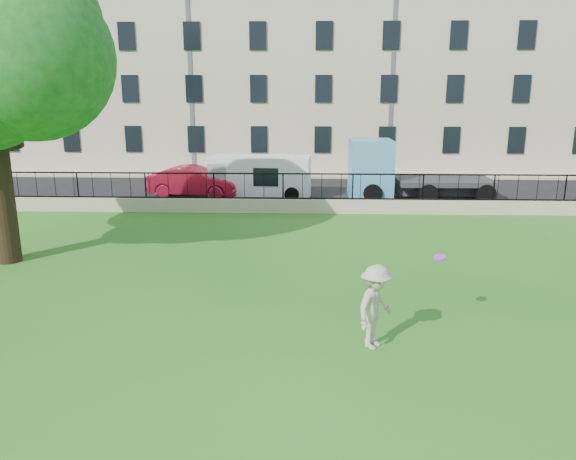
{
  "coord_description": "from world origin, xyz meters",
  "views": [
    {
      "loc": [
        1.08,
        -11.88,
        5.34
      ],
      "look_at": [
        0.52,
        3.5,
        1.39
      ],
      "focal_mm": 35.0,
      "sensor_mm": 36.0,
      "label": 1
    }
  ],
  "objects_px": {
    "man": "(375,307)",
    "red_sedan": "(195,182)",
    "blue_truck": "(420,169)",
    "frisbee": "(439,258)",
    "white_van": "(261,177)"
  },
  "relations": [
    {
      "from": "man",
      "to": "white_van",
      "type": "xyz_separation_m",
      "value": [
        -3.76,
        16.35,
        0.11
      ]
    },
    {
      "from": "frisbee",
      "to": "red_sedan",
      "type": "relative_size",
      "value": 0.06
    },
    {
      "from": "blue_truck",
      "to": "frisbee",
      "type": "bearing_deg",
      "value": -100.3
    },
    {
      "from": "white_van",
      "to": "man",
      "type": "bearing_deg",
      "value": -72.7
    },
    {
      "from": "frisbee",
      "to": "white_van",
      "type": "distance_m",
      "value": 16.25
    },
    {
      "from": "blue_truck",
      "to": "red_sedan",
      "type": "bearing_deg",
      "value": 178.99
    },
    {
      "from": "blue_truck",
      "to": "man",
      "type": "bearing_deg",
      "value": -104.76
    },
    {
      "from": "frisbee",
      "to": "blue_truck",
      "type": "relative_size",
      "value": 0.04
    },
    {
      "from": "frisbee",
      "to": "white_van",
      "type": "xyz_separation_m",
      "value": [
        -5.24,
        15.37,
        -0.67
      ]
    },
    {
      "from": "white_van",
      "to": "red_sedan",
      "type": "bearing_deg",
      "value": -175.64
    },
    {
      "from": "red_sedan",
      "to": "white_van",
      "type": "distance_m",
      "value": 3.29
    },
    {
      "from": "white_van",
      "to": "blue_truck",
      "type": "distance_m",
      "value": 7.77
    },
    {
      "from": "man",
      "to": "red_sedan",
      "type": "height_order",
      "value": "man"
    },
    {
      "from": "white_van",
      "to": "blue_truck",
      "type": "xyz_separation_m",
      "value": [
        7.76,
        0.0,
        0.41
      ]
    },
    {
      "from": "frisbee",
      "to": "man",
      "type": "bearing_deg",
      "value": -146.63
    }
  ]
}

